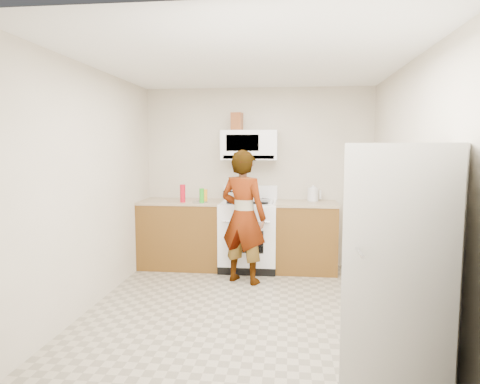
# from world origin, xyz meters

# --- Properties ---
(floor) EXTENTS (3.60, 3.60, 0.00)m
(floor) POSITION_xyz_m (0.00, 0.00, 0.00)
(floor) COLOR gray
(floor) RESTS_ON ground
(back_wall) EXTENTS (3.20, 0.02, 2.50)m
(back_wall) POSITION_xyz_m (0.00, 1.79, 1.25)
(back_wall) COLOR beige
(back_wall) RESTS_ON floor
(right_wall) EXTENTS (0.02, 3.60, 2.50)m
(right_wall) POSITION_xyz_m (1.59, 0.00, 1.25)
(right_wall) COLOR beige
(right_wall) RESTS_ON floor
(cabinet_left) EXTENTS (1.12, 0.62, 0.90)m
(cabinet_left) POSITION_xyz_m (-1.04, 1.49, 0.45)
(cabinet_left) COLOR brown
(cabinet_left) RESTS_ON floor
(counter_left) EXTENTS (1.14, 0.64, 0.03)m
(counter_left) POSITION_xyz_m (-1.04, 1.49, 0.92)
(counter_left) COLOR tan
(counter_left) RESTS_ON cabinet_left
(cabinet_right) EXTENTS (0.80, 0.62, 0.90)m
(cabinet_right) POSITION_xyz_m (0.68, 1.49, 0.45)
(cabinet_right) COLOR brown
(cabinet_right) RESTS_ON floor
(counter_right) EXTENTS (0.82, 0.64, 0.03)m
(counter_right) POSITION_xyz_m (0.68, 1.49, 0.92)
(counter_right) COLOR tan
(counter_right) RESTS_ON cabinet_right
(gas_range) EXTENTS (0.76, 0.65, 1.13)m
(gas_range) POSITION_xyz_m (-0.10, 1.48, 0.49)
(gas_range) COLOR white
(gas_range) RESTS_ON floor
(microwave) EXTENTS (0.76, 0.38, 0.40)m
(microwave) POSITION_xyz_m (-0.10, 1.61, 1.70)
(microwave) COLOR white
(microwave) RESTS_ON back_wall
(person) EXTENTS (0.70, 0.59, 1.64)m
(person) POSITION_xyz_m (-0.11, 0.89, 0.82)
(person) COLOR tan
(person) RESTS_ON floor
(fridge) EXTENTS (0.92, 0.92, 1.70)m
(fridge) POSITION_xyz_m (1.26, -1.27, 0.85)
(fridge) COLOR #B8B7B4
(fridge) RESTS_ON floor
(kettle) EXTENTS (0.20, 0.20, 0.18)m
(kettle) POSITION_xyz_m (0.77, 1.65, 1.02)
(kettle) COLOR silver
(kettle) RESTS_ON counter_right
(jug) EXTENTS (0.16, 0.16, 0.24)m
(jug) POSITION_xyz_m (-0.27, 1.58, 2.02)
(jug) COLOR brown
(jug) RESTS_ON microwave
(saucepan) EXTENTS (0.25, 0.25, 0.12)m
(saucepan) POSITION_xyz_m (-0.23, 1.61, 1.01)
(saucepan) COLOR silver
(saucepan) RESTS_ON gas_range
(tray) EXTENTS (0.27, 0.19, 0.05)m
(tray) POSITION_xyz_m (0.12, 1.38, 0.96)
(tray) COLOR white
(tray) RESTS_ON gas_range
(bottle_spray) EXTENTS (0.08, 0.08, 0.24)m
(bottle_spray) POSITION_xyz_m (-0.97, 1.30, 1.06)
(bottle_spray) COLOR #B60D1F
(bottle_spray) RESTS_ON counter_left
(bottle_hot_sauce) EXTENTS (0.06, 0.06, 0.17)m
(bottle_hot_sauce) POSITION_xyz_m (-0.69, 1.42, 1.02)
(bottle_hot_sauce) COLOR orange
(bottle_hot_sauce) RESTS_ON counter_left
(bottle_green_cap) EXTENTS (0.07, 0.07, 0.20)m
(bottle_green_cap) POSITION_xyz_m (-0.70, 1.24, 1.03)
(bottle_green_cap) COLOR #23991B
(bottle_green_cap) RESTS_ON counter_left
(pot_lid) EXTENTS (0.29, 0.29, 0.01)m
(pot_lid) POSITION_xyz_m (-0.73, 1.30, 0.94)
(pot_lid) COLOR silver
(pot_lid) RESTS_ON counter_left
(broom) EXTENTS (0.24, 0.20, 1.32)m
(broom) POSITION_xyz_m (1.50, 0.87, 0.67)
(broom) COLOR silver
(broom) RESTS_ON floor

